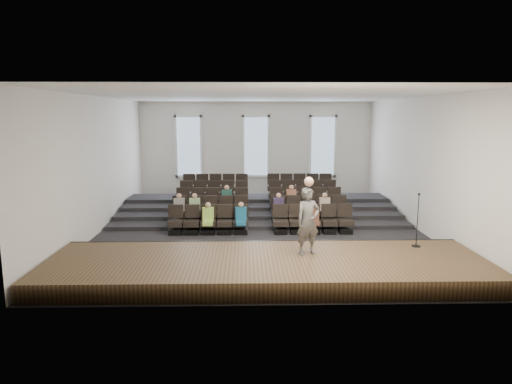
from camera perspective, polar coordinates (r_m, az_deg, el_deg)
The scene contains 14 objects.
ground at distance 17.42m, azimuth 0.54°, elevation -4.74°, with size 14.00×14.00×0.00m, color black.
ceiling at distance 16.89m, azimuth 0.57°, elevation 11.96°, with size 12.00×14.00×0.02m, color white.
wall_back at distance 23.97m, azimuth -0.01°, elevation 5.26°, with size 12.00×0.04×5.00m, color silver.
wall_front at distance 10.03m, azimuth 1.89°, elevation -0.83°, with size 12.00×0.04×5.00m, color silver.
wall_left at distance 17.82m, azimuth -19.21°, elevation 3.22°, with size 0.04×14.00×5.00m, color silver.
wall_right at distance 18.20m, azimuth 19.89°, elevation 3.31°, with size 0.04×14.00×5.00m, color silver.
stage at distance 12.47m, azimuth 1.33°, elevation -9.44°, with size 11.80×3.60×0.50m, color brown.
stage_lip at distance 14.15m, azimuth 0.99°, elevation -7.10°, with size 11.80×0.06×0.52m, color black.
risers at distance 20.47m, azimuth 0.25°, elevation -2.01°, with size 11.80×4.80×0.60m.
seating_rows at distance 18.78m, azimuth 0.39°, elevation -1.56°, with size 6.80×4.70×1.67m.
windows at distance 23.88m, azimuth -0.01°, elevation 5.73°, with size 8.44×0.10×3.24m.
audience at distance 17.56m, azimuth -0.63°, elevation -1.90°, with size 6.05×2.64×1.10m.
speaker at distance 12.65m, azimuth 6.53°, elevation -3.64°, with size 0.68×0.45×1.87m, color #524F4E.
mic_stand at distance 14.20m, azimuth 19.46°, elevation -4.57°, with size 0.27×0.27×1.59m.
Camera 1 is at (-0.57, -16.87, 4.32)m, focal length 32.00 mm.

